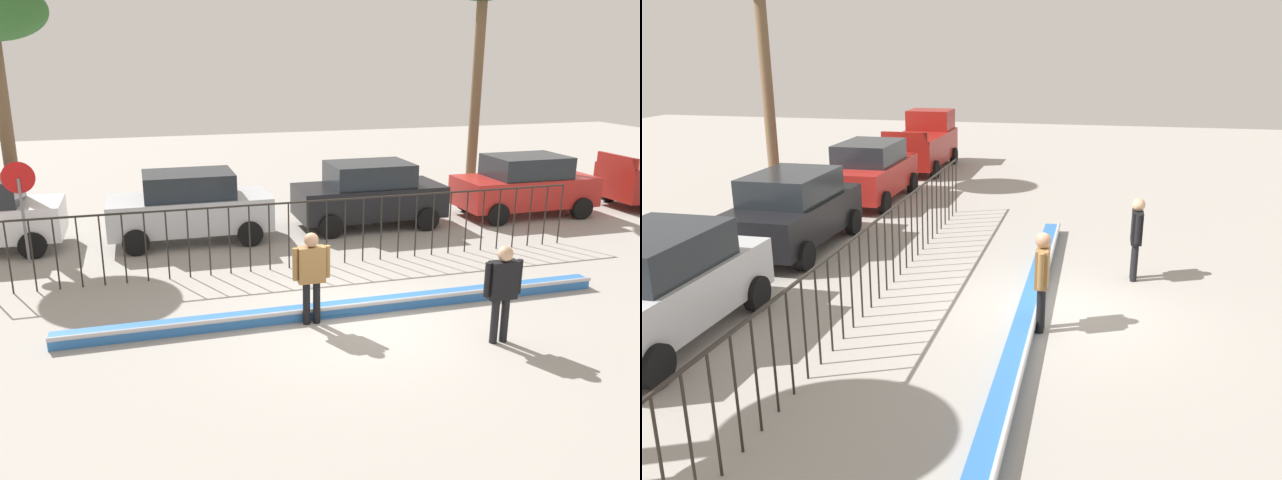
{
  "view_description": "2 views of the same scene",
  "coord_description": "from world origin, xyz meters",
  "views": [
    {
      "loc": [
        -3.73,
        -10.49,
        4.93
      ],
      "look_at": [
        -0.18,
        1.8,
        1.14
      ],
      "focal_mm": 35.4,
      "sensor_mm": 36.0,
      "label": 1
    },
    {
      "loc": [
        -11.26,
        -0.64,
        4.84
      ],
      "look_at": [
        0.15,
        1.8,
        1.28
      ],
      "focal_mm": 36.1,
      "sensor_mm": 36.0,
      "label": 2
    }
  ],
  "objects": [
    {
      "name": "skateboard",
      "position": [
        -0.37,
        0.37,
        0.06
      ],
      "size": [
        0.8,
        0.2,
        0.07
      ],
      "rotation": [
        0.0,
        0.0,
        -0.28
      ],
      "color": "#26598C",
      "rests_on": "ground"
    },
    {
      "name": "parked_car_red",
      "position": [
        7.86,
        6.44,
        0.97
      ],
      "size": [
        4.3,
        2.12,
        1.9
      ],
      "rotation": [
        0.0,
        0.0,
        0.06
      ],
      "color": "#B2231E",
      "rests_on": "ground"
    },
    {
      "name": "parked_car_silver",
      "position": [
        -2.51,
        6.44,
        0.97
      ],
      "size": [
        4.3,
        2.12,
        1.9
      ],
      "rotation": [
        0.0,
        0.0,
        -0.01
      ],
      "color": "#B7BABF",
      "rests_on": "ground"
    },
    {
      "name": "stop_sign",
      "position": [
        -6.51,
        5.6,
        1.62
      ],
      "size": [
        0.76,
        0.07,
        2.5
      ],
      "color": "slate",
      "rests_on": "ground"
    },
    {
      "name": "skateboarder",
      "position": [
        -0.81,
        0.18,
        1.08
      ],
      "size": [
        0.72,
        0.27,
        1.79
      ],
      "rotation": [
        0.0,
        0.0,
        -0.3
      ],
      "color": "black",
      "rests_on": "ground"
    },
    {
      "name": "camera_operator",
      "position": [
        2.16,
        -1.52,
        1.07
      ],
      "size": [
        0.72,
        0.27,
        1.79
      ],
      "rotation": [
        0.0,
        0.0,
        2.31
      ],
      "color": "black",
      "rests_on": "ground"
    },
    {
      "name": "perimeter_fence",
      "position": [
        0.0,
        3.45,
        1.01
      ],
      "size": [
        14.04,
        0.04,
        1.62
      ],
      "color": "black",
      "rests_on": "ground"
    },
    {
      "name": "parked_car_black",
      "position": [
        2.69,
        6.55,
        0.97
      ],
      "size": [
        4.3,
        2.12,
        1.9
      ],
      "rotation": [
        0.0,
        0.0,
        -0.03
      ],
      "color": "black",
      "rests_on": "ground"
    },
    {
      "name": "ground_plane",
      "position": [
        0.0,
        0.0,
        0.0
      ],
      "size": [
        60.0,
        60.0,
        0.0
      ],
      "primitive_type": "plane",
      "color": "#9E9991"
    },
    {
      "name": "bowl_coping_ledge",
      "position": [
        0.0,
        0.44,
        0.12
      ],
      "size": [
        11.0,
        0.41,
        0.27
      ],
      "color": "#2D6BB7",
      "rests_on": "ground"
    }
  ]
}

